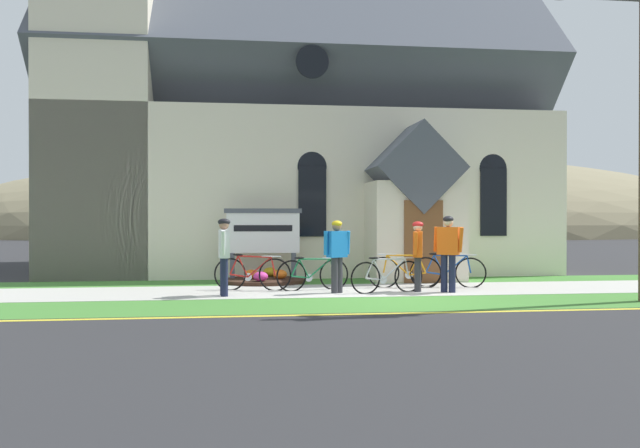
# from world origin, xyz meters

# --- Properties ---
(ground) EXTENTS (140.00, 140.00, 0.00)m
(ground) POSITION_xyz_m (0.00, 4.00, 0.00)
(ground) COLOR #2B2B2D
(sidewalk_slab) EXTENTS (32.00, 2.74, 0.01)m
(sidewalk_slab) POSITION_xyz_m (-1.12, 1.68, 0.01)
(sidewalk_slab) COLOR #B7B5AD
(sidewalk_slab) RESTS_ON ground
(grass_verge) EXTENTS (32.00, 2.27, 0.01)m
(grass_verge) POSITION_xyz_m (-1.12, -0.82, 0.00)
(grass_verge) COLOR #427F33
(grass_verge) RESTS_ON ground
(church_lawn) EXTENTS (24.00, 1.68, 0.01)m
(church_lawn) POSITION_xyz_m (-1.12, 3.89, 0.00)
(church_lawn) COLOR #427F33
(church_lawn) RESTS_ON ground
(curb_paint_stripe) EXTENTS (28.00, 0.16, 0.01)m
(curb_paint_stripe) POSITION_xyz_m (-1.12, -2.10, 0.00)
(curb_paint_stripe) COLOR yellow
(curb_paint_stripe) RESTS_ON ground
(church_building) EXTENTS (15.15, 11.02, 12.81)m
(church_building) POSITION_xyz_m (-1.57, 9.03, 4.56)
(church_building) COLOR beige
(church_building) RESTS_ON ground
(church_sign) EXTENTS (2.01, 0.22, 1.90)m
(church_sign) POSITION_xyz_m (-2.48, 4.10, 1.25)
(church_sign) COLOR #474C56
(church_sign) RESTS_ON ground
(flower_bed) EXTENTS (2.11, 2.11, 0.34)m
(flower_bed) POSITION_xyz_m (-2.47, 3.77, 0.09)
(flower_bed) COLOR #382319
(flower_bed) RESTS_ON ground
(bicycle_silver) EXTENTS (1.74, 0.53, 0.85)m
(bicycle_silver) POSITION_xyz_m (-2.84, 1.97, 0.39)
(bicycle_silver) COLOR black
(bicycle_silver) RESTS_ON ground
(bicycle_orange) EXTENTS (1.66, 0.70, 0.83)m
(bicycle_orange) POSITION_xyz_m (1.82, 2.09, 0.38)
(bicycle_orange) COLOR black
(bicycle_orange) RESTS_ON ground
(bicycle_yellow) EXTENTS (1.71, 0.48, 0.79)m
(bicycle_yellow) POSITION_xyz_m (-1.47, 1.80, 0.37)
(bicycle_yellow) COLOR black
(bicycle_yellow) RESTS_ON ground
(bicycle_green) EXTENTS (1.73, 0.49, 0.82)m
(bicycle_green) POSITION_xyz_m (0.10, 1.09, 0.37)
(bicycle_green) COLOR black
(bicycle_green) RESTS_ON ground
(bicycle_white) EXTENTS (1.72, 0.34, 0.84)m
(bicycle_white) POSITION_xyz_m (0.76, 2.07, 0.39)
(bicycle_white) COLOR black
(bicycle_white) RESTS_ON ground
(cyclist_in_yellow_jersey) EXTENTS (0.33, 0.69, 1.57)m
(cyclist_in_yellow_jersey) POSITION_xyz_m (0.81, 1.16, 0.91)
(cyclist_in_yellow_jersey) COLOR #2D2D33
(cyclist_in_yellow_jersey) RESTS_ON ground
(cyclist_in_green_jersey) EXTENTS (0.53, 0.56, 1.69)m
(cyclist_in_green_jersey) POSITION_xyz_m (1.44, 0.93, 1.00)
(cyclist_in_green_jersey) COLOR #191E38
(cyclist_in_green_jersey) RESTS_ON ground
(cyclist_in_red_jersey) EXTENTS (0.28, 0.75, 1.64)m
(cyclist_in_red_jersey) POSITION_xyz_m (-3.46, 0.89, 0.95)
(cyclist_in_red_jersey) COLOR #191E38
(cyclist_in_red_jersey) RESTS_ON ground
(cyclist_in_orange_jersey) EXTENTS (0.61, 0.39, 1.59)m
(cyclist_in_orange_jersey) POSITION_xyz_m (-1.02, 1.12, 0.92)
(cyclist_in_orange_jersey) COLOR #2D2D33
(cyclist_in_orange_jersey) RESTS_ON ground
(roadside_conifer) EXTENTS (3.63, 3.63, 7.55)m
(roadside_conifer) POSITION_xyz_m (5.39, 7.91, 4.84)
(roadside_conifer) COLOR #4C3823
(roadside_conifer) RESTS_ON ground
(distant_hill) EXTENTS (89.07, 47.67, 16.77)m
(distant_hill) POSITION_xyz_m (10.37, 57.77, 0.00)
(distant_hill) COLOR #847A5B
(distant_hill) RESTS_ON ground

